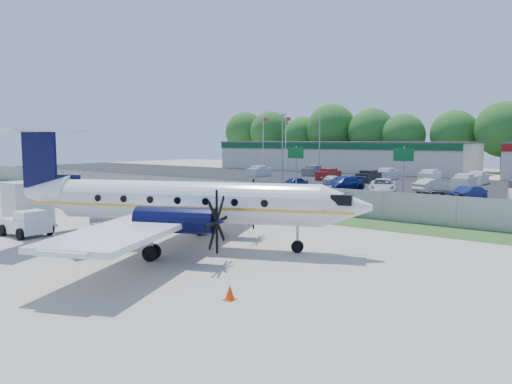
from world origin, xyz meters
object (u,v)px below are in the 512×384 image
Objects in this scene: pushback_tug at (27,224)px; baggage_cart_far at (106,224)px; aircraft at (181,201)px; baggage_cart_near at (76,244)px; service_container at (28,206)px.

pushback_tug is 1.11× the size of baggage_cart_far.
baggage_cart_far is at bearing 48.66° from pushback_tug.
aircraft reaches higher than baggage_cart_near.
baggage_cart_near is at bearing -8.35° from pushback_tug.
pushback_tug is 6.53m from baggage_cart_near.
baggage_cart_far is (2.92, 3.32, -0.18)m from pushback_tug.
pushback_tug is at bearing -131.34° from baggage_cart_far.
service_container is (-12.07, -1.86, -1.02)m from aircraft.
service_container reaches higher than baggage_cart_far.
pushback_tug reaches higher than baggage_cart_near.
service_container is (-9.36, 2.58, 0.86)m from baggage_cart_near.
aircraft is at bearing 1.58° from baggage_cart_far.
service_container reaches higher than pushback_tug.
baggage_cart_near is at bearing -15.39° from service_container.
aircraft is 9.95m from pushback_tug.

